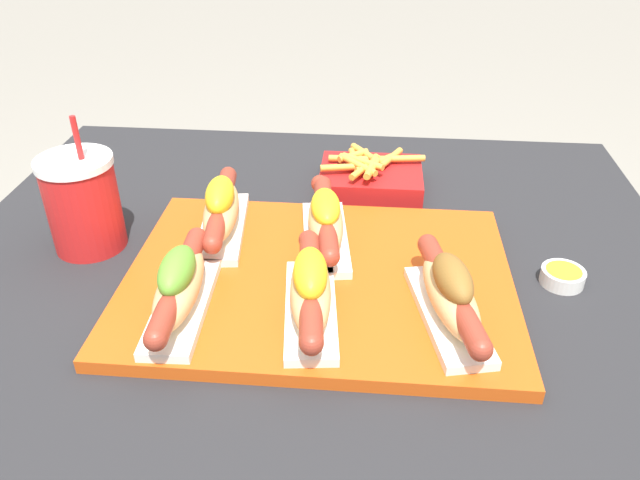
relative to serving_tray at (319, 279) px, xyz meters
The scene contains 10 objects.
patio_table 0.35m from the serving_tray, 113.95° to the left, with size 1.05×0.95×0.68m.
serving_tray is the anchor object (origin of this frame).
hot_dog_0 0.19m from the serving_tray, 150.38° to the right, with size 0.07×0.22×0.08m.
hot_dog_1 0.09m from the serving_tray, 91.42° to the right, with size 0.08×0.22×0.08m.
hot_dog_2 0.18m from the serving_tray, 25.52° to the right, with size 0.10×0.22×0.08m.
hot_dog_3 0.18m from the serving_tray, 147.47° to the left, with size 0.08×0.22×0.08m.
hot_dog_4 0.09m from the serving_tray, 88.21° to the left, with size 0.08×0.22×0.07m.
sauce_bowl 0.32m from the serving_tray, ahead, with size 0.06×0.06×0.02m.
drink_cup 0.35m from the serving_tray, 168.56° to the left, with size 0.10×0.10×0.20m.
fries_basket 0.29m from the serving_tray, 77.79° to the left, with size 0.17×0.14×0.06m.
Camera 1 is at (0.08, -0.70, 1.18)m, focal length 35.00 mm.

